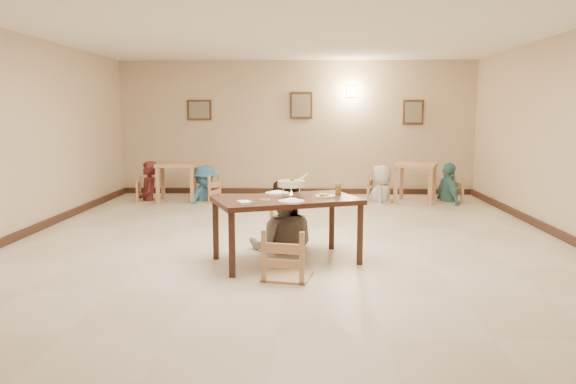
{
  "coord_description": "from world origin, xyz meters",
  "views": [
    {
      "loc": [
        0.25,
        -7.75,
        1.83
      ],
      "look_at": [
        -0.01,
        -0.42,
        0.8
      ],
      "focal_mm": 35.0,
      "sensor_mm": 36.0,
      "label": 1
    }
  ],
  "objects_px": {
    "bg_diner_d": "(450,163)",
    "bg_diner_a": "(148,161)",
    "main_table": "(287,205)",
    "chair_near": "(287,230)",
    "bg_diner_b": "(204,165)",
    "bg_diner_c": "(382,165)",
    "bg_chair_lr": "(205,177)",
    "main_diner": "(283,179)",
    "bg_table_left": "(177,170)",
    "curry_warmer": "(291,184)",
    "bg_chair_rl": "(382,176)",
    "bg_chair_ll": "(148,178)",
    "drink_glass": "(338,189)",
    "chair_far": "(282,214)",
    "bg_table_right": "(416,170)",
    "bg_chair_rr": "(449,178)"
  },
  "relations": [
    {
      "from": "curry_warmer",
      "to": "bg_diner_a",
      "type": "distance_m",
      "value": 5.64
    },
    {
      "from": "bg_table_right",
      "to": "chair_near",
      "type": "bearing_deg",
      "value": -114.06
    },
    {
      "from": "main_diner",
      "to": "bg_table_left",
      "type": "distance_m",
      "value": 4.73
    },
    {
      "from": "chair_near",
      "to": "bg_chair_rl",
      "type": "height_order",
      "value": "chair_near"
    },
    {
      "from": "bg_chair_rl",
      "to": "bg_diner_b",
      "type": "bearing_deg",
      "value": 112.58
    },
    {
      "from": "main_diner",
      "to": "bg_diner_a",
      "type": "distance_m",
      "value": 5.03
    },
    {
      "from": "curry_warmer",
      "to": "drink_glass",
      "type": "xyz_separation_m",
      "value": [
        0.59,
        0.32,
        -0.11
      ]
    },
    {
      "from": "bg_chair_lr",
      "to": "chair_far",
      "type": "bearing_deg",
      "value": 44.64
    },
    {
      "from": "main_diner",
      "to": "bg_chair_lr",
      "type": "relative_size",
      "value": 1.79
    },
    {
      "from": "chair_far",
      "to": "chair_near",
      "type": "bearing_deg",
      "value": -79.0
    },
    {
      "from": "main_diner",
      "to": "curry_warmer",
      "type": "xyz_separation_m",
      "value": [
        0.14,
        -0.65,
        0.02
      ]
    },
    {
      "from": "chair_far",
      "to": "drink_glass",
      "type": "relative_size",
      "value": 6.28
    },
    {
      "from": "curry_warmer",
      "to": "bg_diner_a",
      "type": "height_order",
      "value": "bg_diner_a"
    },
    {
      "from": "drink_glass",
      "to": "bg_diner_c",
      "type": "relative_size",
      "value": 0.1
    },
    {
      "from": "bg_table_right",
      "to": "bg_chair_rl",
      "type": "xyz_separation_m",
      "value": [
        -0.69,
        0.07,
        -0.13
      ]
    },
    {
      "from": "bg_chair_ll",
      "to": "bg_diner_a",
      "type": "relative_size",
      "value": 0.58
    },
    {
      "from": "bg_diner_a",
      "to": "bg_diner_d",
      "type": "height_order",
      "value": "bg_diner_a"
    },
    {
      "from": "bg_chair_lr",
      "to": "bg_chair_ll",
      "type": "bearing_deg",
      "value": -71.83
    },
    {
      "from": "bg_table_right",
      "to": "chair_far",
      "type": "bearing_deg",
      "value": -122.26
    },
    {
      "from": "chair_far",
      "to": "bg_chair_rl",
      "type": "xyz_separation_m",
      "value": [
        1.88,
        4.15,
        0.07
      ]
    },
    {
      "from": "main_table",
      "to": "chair_far",
      "type": "xyz_separation_m",
      "value": [
        -0.09,
        0.73,
        -0.25
      ]
    },
    {
      "from": "main_table",
      "to": "chair_near",
      "type": "relative_size",
      "value": 1.79
    },
    {
      "from": "drink_glass",
      "to": "bg_table_right",
      "type": "distance_m",
      "value": 4.85
    },
    {
      "from": "chair_near",
      "to": "bg_chair_ll",
      "type": "height_order",
      "value": "chair_near"
    },
    {
      "from": "bg_diner_c",
      "to": "main_table",
      "type": "bearing_deg",
      "value": -8.58
    },
    {
      "from": "bg_table_left",
      "to": "bg_diner_d",
      "type": "distance_m",
      "value": 5.64
    },
    {
      "from": "bg_chair_rl",
      "to": "bg_diner_c",
      "type": "distance_m",
      "value": 0.23
    },
    {
      "from": "main_table",
      "to": "bg_chair_rl",
      "type": "height_order",
      "value": "bg_chair_rl"
    },
    {
      "from": "main_table",
      "to": "main_diner",
      "type": "xyz_separation_m",
      "value": [
        -0.08,
        0.66,
        0.24
      ]
    },
    {
      "from": "curry_warmer",
      "to": "bg_diner_c",
      "type": "xyz_separation_m",
      "value": [
        1.74,
        4.87,
        -0.21
      ]
    },
    {
      "from": "bg_diner_d",
      "to": "bg_chair_lr",
      "type": "bearing_deg",
      "value": 81.32
    },
    {
      "from": "bg_chair_rl",
      "to": "chair_near",
      "type": "bearing_deg",
      "value": -178.36
    },
    {
      "from": "main_table",
      "to": "bg_diner_d",
      "type": "bearing_deg",
      "value": 35.06
    },
    {
      "from": "curry_warmer",
      "to": "bg_chair_lr",
      "type": "distance_m",
      "value": 5.06
    },
    {
      "from": "bg_diner_b",
      "to": "bg_diner_c",
      "type": "relative_size",
      "value": 1.0
    },
    {
      "from": "main_diner",
      "to": "bg_table_left",
      "type": "xyz_separation_m",
      "value": [
        -2.39,
        4.07,
        -0.29
      ]
    },
    {
      "from": "chair_near",
      "to": "bg_chair_lr",
      "type": "xyz_separation_m",
      "value": [
        -1.91,
        5.34,
        -0.01
      ]
    },
    {
      "from": "bg_table_left",
      "to": "bg_chair_rr",
      "type": "relative_size",
      "value": 0.89
    },
    {
      "from": "bg_table_left",
      "to": "bg_chair_rl",
      "type": "bearing_deg",
      "value": 1.95
    },
    {
      "from": "bg_diner_b",
      "to": "bg_diner_c",
      "type": "xyz_separation_m",
      "value": [
        3.67,
        0.21,
        -0.0
      ]
    },
    {
      "from": "bg_chair_lr",
      "to": "bg_diner_b",
      "type": "xyz_separation_m",
      "value": [
        -0.0,
        0.0,
        0.23
      ]
    },
    {
      "from": "main_table",
      "to": "chair_near",
      "type": "xyz_separation_m",
      "value": [
        0.04,
        -0.68,
        -0.18
      ]
    },
    {
      "from": "main_table",
      "to": "bg_table_right",
      "type": "distance_m",
      "value": 5.41
    },
    {
      "from": "drink_glass",
      "to": "bg_table_right",
      "type": "relative_size",
      "value": 0.15
    },
    {
      "from": "drink_glass",
      "to": "main_table",
      "type": "bearing_deg",
      "value": -153.37
    },
    {
      "from": "bg_chair_ll",
      "to": "bg_chair_rl",
      "type": "bearing_deg",
      "value": -95.75
    },
    {
      "from": "main_table",
      "to": "bg_table_left",
      "type": "relative_size",
      "value": 2.18
    },
    {
      "from": "bg_chair_ll",
      "to": "bg_chair_rr",
      "type": "xyz_separation_m",
      "value": [
        6.24,
        0.11,
        0.01
      ]
    },
    {
      "from": "bg_diner_d",
      "to": "bg_diner_a",
      "type": "bearing_deg",
      "value": 80.6
    },
    {
      "from": "drink_glass",
      "to": "bg_table_left",
      "type": "distance_m",
      "value": 5.4
    }
  ]
}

